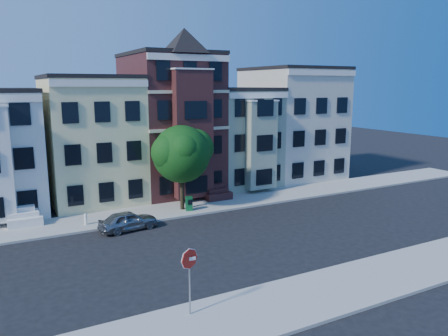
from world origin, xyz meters
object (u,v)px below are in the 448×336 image
newspaper_box (189,204)px  stop_sign (190,277)px  fire_hydrant (86,220)px  street_tree (181,158)px  parked_car (128,221)px

newspaper_box → stop_sign: size_ratio=0.33×
newspaper_box → fire_hydrant: size_ratio=1.75×
street_tree → newspaper_box: bearing=-62.4°
parked_car → stop_sign: size_ratio=1.19×
newspaper_box → fire_hydrant: 7.60m
fire_hydrant → stop_sign: 14.37m
fire_hydrant → stop_sign: stop_sign is taller
street_tree → newspaper_box: size_ratio=7.42×
fire_hydrant → stop_sign: (1.48, -14.23, 1.32)m
street_tree → parked_car: street_tree is taller
fire_hydrant → parked_car: bearing=-41.5°
street_tree → newspaper_box: street_tree is taller
parked_car → stop_sign: bearing=168.1°
newspaper_box → fire_hydrant: (-7.59, 0.18, -0.23)m
newspaper_box → fire_hydrant: newspaper_box is taller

